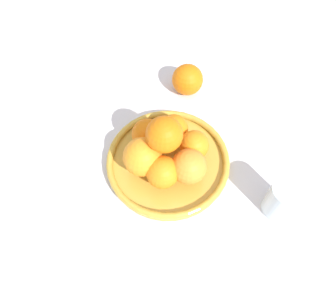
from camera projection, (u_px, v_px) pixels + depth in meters
name	position (u px, v px, depth m)	size (l,w,h in m)	color
ground_plane	(168.00, 164.00, 0.76)	(4.00, 4.00, 0.00)	silver
fruit_bowl	(168.00, 161.00, 0.75)	(0.28, 0.28, 0.03)	gold
orange_pile	(165.00, 149.00, 0.69)	(0.19, 0.18, 0.14)	orange
stray_orange	(187.00, 80.00, 0.85)	(0.08, 0.08, 0.08)	orange
drinking_glass	(282.00, 199.00, 0.66)	(0.06, 0.06, 0.09)	silver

